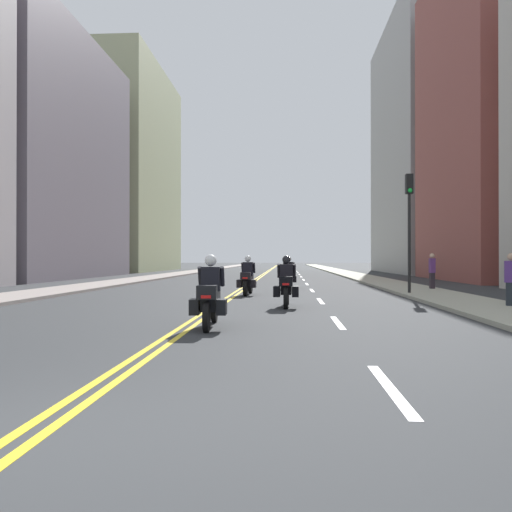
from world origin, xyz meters
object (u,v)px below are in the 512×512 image
Objects in this scene: motorcycle_0 at (210,298)px; traffic_light_near at (409,212)px; motorcycle_1 at (286,286)px; pedestrian_0 at (511,281)px; motorcycle_3 at (289,275)px; motorcycle_2 at (248,279)px; pedestrian_1 at (432,272)px.

motorcycle_0 is 12.27m from traffic_light_near.
pedestrian_0 is at bearing -2.30° from motorcycle_1.
motorcycle_3 is 12.19m from pedestrian_0.
motorcycle_1 is at bearing -69.67° from motorcycle_2.
motorcycle_1 is 1.30× the size of pedestrian_0.
motorcycle_0 is at bearing -123.49° from traffic_light_near.
motorcycle_2 is (0.05, 9.91, -0.01)m from motorcycle_0.
motorcycle_3 is at bearing -104.61° from pedestrian_1.
motorcycle_0 is 14.83m from motorcycle_3.
motorcycle_0 is 15.37m from pedestrian_1.
motorcycle_1 is 1.24× the size of pedestrian_1.
motorcycle_1 is at bearing -166.64° from pedestrian_0.
motorcycle_3 is 7.31m from traffic_light_near.
motorcycle_2 is at bearing -179.41° from traffic_light_near.
motorcycle_1 is 10.51m from pedestrian_1.
motorcycle_0 is 9.30m from pedestrian_0.
traffic_light_near is 2.83× the size of pedestrian_1.
pedestrian_0 reaches higher than motorcycle_2.
motorcycle_3 is at bearing 73.42° from motorcycle_2.
motorcycle_2 is at bearing 108.79° from motorcycle_1.
motorcycle_1 is 0.44× the size of traffic_light_near.
pedestrian_1 reaches higher than motorcycle_0.
motorcycle_2 is 1.06× the size of motorcycle_3.
pedestrian_1 is at bearing -14.85° from motorcycle_3.
motorcycle_0 is at bearing -32.01° from pedestrian_1.
motorcycle_1 is 9.91m from motorcycle_3.
motorcycle_3 is (1.71, 4.82, 0.01)m from motorcycle_2.
pedestrian_0 is at bearing -31.15° from motorcycle_2.
motorcycle_1 is 6.58m from pedestrian_0.
pedestrian_0 reaches higher than motorcycle_3.
motorcycle_1 is 7.66m from traffic_light_near.
motorcycle_3 is at bearing 90.76° from motorcycle_1.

